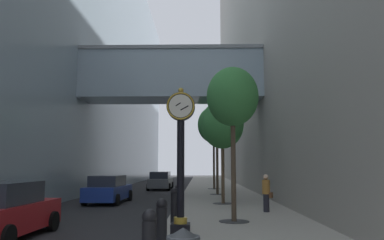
{
  "coord_description": "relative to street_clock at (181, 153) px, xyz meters",
  "views": [
    {
      "loc": [
        1.25,
        -4.12,
        2.14
      ],
      "look_at": [
        0.82,
        16.29,
        4.6
      ],
      "focal_mm": 35.56,
      "sensor_mm": 36.0,
      "label": 1
    }
  ],
  "objects": [
    {
      "name": "ground_plane",
      "position": [
        -0.68,
        19.95,
        -2.51
      ],
      "size": [
        110.0,
        110.0,
        0.0
      ],
      "primitive_type": "plane",
      "color": "#262628",
      "rests_on": "ground"
    },
    {
      "name": "sidewalk_right",
      "position": [
        2.04,
        22.95,
        -2.44
      ],
      "size": [
        5.44,
        80.0,
        0.14
      ],
      "primitive_type": "cube",
      "color": "#9E998E",
      "rests_on": "ground"
    },
    {
      "name": "building_block_left",
      "position": [
        -11.97,
        22.89,
        11.12
      ],
      "size": [
        21.61,
        80.0,
        27.34
      ],
      "color": "#93A8B7",
      "rests_on": "ground"
    },
    {
      "name": "street_clock",
      "position": [
        0.0,
        0.0,
        0.0
      ],
      "size": [
        0.84,
        0.55,
        4.32
      ],
      "color": "black",
      "rests_on": "sidewalk_right"
    },
    {
      "name": "bollard_second",
      "position": [
        -0.35,
        -1.96,
        -1.73
      ],
      "size": [
        0.28,
        0.28,
        1.23
      ],
      "color": "black",
      "rests_on": "sidewalk_right"
    },
    {
      "name": "bollard_fourth",
      "position": [
        -0.35,
        2.5,
        -1.73
      ],
      "size": [
        0.28,
        0.28,
        1.23
      ],
      "color": "black",
      "rests_on": "sidewalk_right"
    },
    {
      "name": "bollard_fifth",
      "position": [
        -0.35,
        4.73,
        -1.73
      ],
      "size": [
        0.28,
        0.28,
        1.23
      ],
      "color": "black",
      "rests_on": "sidewalk_right"
    },
    {
      "name": "street_tree_near",
      "position": [
        1.79,
        2.87,
        2.15
      ],
      "size": [
        1.94,
        1.94,
        5.69
      ],
      "color": "#333335",
      "rests_on": "sidewalk_right"
    },
    {
      "name": "street_tree_mid_near",
      "position": [
        1.79,
        9.41,
        1.86
      ],
      "size": [
        2.32,
        2.32,
        5.59
      ],
      "color": "#333335",
      "rests_on": "sidewalk_right"
    },
    {
      "name": "street_tree_mid_far",
      "position": [
        1.79,
        15.96,
        2.39
      ],
      "size": [
        1.93,
        1.93,
        5.92
      ],
      "color": "#333335",
      "rests_on": "sidewalk_right"
    },
    {
      "name": "street_tree_far",
      "position": [
        1.79,
        22.51,
        3.25
      ],
      "size": [
        2.84,
        2.84,
        7.28
      ],
      "color": "#333335",
      "rests_on": "sidewalk_right"
    },
    {
      "name": "pedestrian_walking",
      "position": [
        3.47,
        5.8,
        -1.52
      ],
      "size": [
        0.52,
        0.47,
        1.63
      ],
      "color": "#23232D",
      "rests_on": "sidewalk_right"
    },
    {
      "name": "car_grey_near",
      "position": [
        -3.01,
        23.48,
        -1.72
      ],
      "size": [
        2.11,
        4.4,
        1.61
      ],
      "color": "slate",
      "rests_on": "ground"
    },
    {
      "name": "car_blue_mid",
      "position": [
        -4.75,
        11.04,
        -1.73
      ],
      "size": [
        2.14,
        4.6,
        1.58
      ],
      "color": "navy",
      "rests_on": "ground"
    },
    {
      "name": "car_red_far",
      "position": [
        -5.26,
        0.13,
        -1.7
      ],
      "size": [
        2.15,
        4.21,
        1.67
      ],
      "color": "#AD191E",
      "rests_on": "ground"
    }
  ]
}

